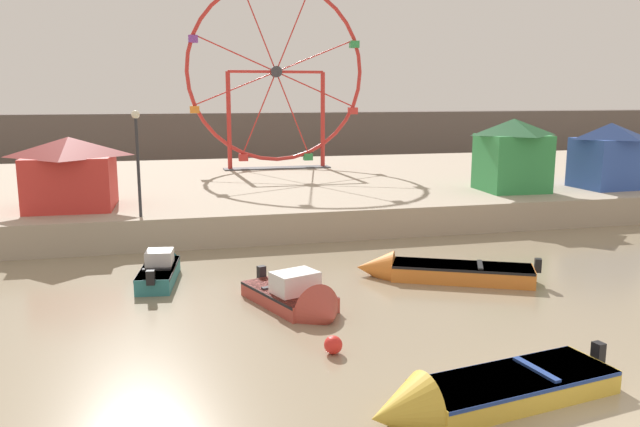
{
  "coord_description": "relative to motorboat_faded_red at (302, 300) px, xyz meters",
  "views": [
    {
      "loc": [
        -7.95,
        -8.67,
        6.03
      ],
      "look_at": [
        -3.08,
        10.96,
        2.21
      ],
      "focal_mm": 35.69,
      "sensor_mm": 36.0,
      "label": 1
    }
  ],
  "objects": [
    {
      "name": "quay_promenade",
      "position": [
        4.32,
        19.32,
        0.33
      ],
      "size": [
        110.0,
        22.81,
        1.28
      ],
      "primitive_type": "cube",
      "color": "tan",
      "rests_on": "ground_plane"
    },
    {
      "name": "distant_town_skyline",
      "position": [
        4.32,
        39.42,
        1.89
      ],
      "size": [
        140.0,
        3.0,
        4.4
      ],
      "primitive_type": "cube",
      "color": "#564C47",
      "rests_on": "ground_plane"
    },
    {
      "name": "motorboat_faded_red",
      "position": [
        0.0,
        0.0,
        0.0
      ],
      "size": [
        2.73,
        4.08,
        1.56
      ],
      "rotation": [
        0.0,
        0.0,
        5.07
      ],
      "color": "#B24238",
      "rests_on": "ground_plane"
    },
    {
      "name": "motorboat_orange_hull",
      "position": [
        4.84,
        1.99,
        -0.01
      ],
      "size": [
        5.71,
        3.61,
        1.24
      ],
      "rotation": [
        0.0,
        0.0,
        2.7
      ],
      "color": "orange",
      "rests_on": "ground_plane"
    },
    {
      "name": "motorboat_mustard_yellow",
      "position": [
        2.03,
        -6.32,
        -0.05
      ],
      "size": [
        5.64,
        2.3,
        1.38
      ],
      "rotation": [
        0.0,
        0.0,
        3.31
      ],
      "color": "gold",
      "rests_on": "ground_plane"
    },
    {
      "name": "motorboat_teal_painted",
      "position": [
        -3.85,
        4.29,
        0.03
      ],
      "size": [
        1.54,
        3.98,
        1.23
      ],
      "rotation": [
        0.0,
        0.0,
        1.43
      ],
      "color": "teal",
      "rests_on": "ground_plane"
    },
    {
      "name": "ferris_wheel_red_frame",
      "position": [
        3.53,
        23.52,
        6.86
      ],
      "size": [
        11.25,
        1.2,
        11.73
      ],
      "color": "red",
      "rests_on": "quay_promenade"
    },
    {
      "name": "carnival_booth_red_striped",
      "position": [
        -7.4,
        11.42,
        2.53
      ],
      "size": [
        3.87,
        3.8,
        2.99
      ],
      "rotation": [
        0.0,
        0.0,
        -0.03
      ],
      "color": "red",
      "rests_on": "quay_promenade"
    },
    {
      "name": "carnival_booth_green_kiosk",
      "position": [
        13.12,
        11.32,
        2.82
      ],
      "size": [
        3.37,
        3.3,
        3.56
      ],
      "rotation": [
        0.0,
        0.0,
        -0.04
      ],
      "color": "#33934C",
      "rests_on": "quay_promenade"
    },
    {
      "name": "carnival_booth_blue_tent",
      "position": [
        18.42,
        11.02,
        2.69
      ],
      "size": [
        3.53,
        3.1,
        3.31
      ],
      "rotation": [
        0.0,
        0.0,
        0.06
      ],
      "color": "#3356B7",
      "rests_on": "quay_promenade"
    },
    {
      "name": "promenade_lamp_near",
      "position": [
        -4.56,
        8.73,
        3.65
      ],
      "size": [
        0.32,
        0.32,
        4.13
      ],
      "color": "#2D2D33",
      "rests_on": "quay_promenade"
    },
    {
      "name": "mooring_buoy_orange",
      "position": [
        0.07,
        -3.14,
        -0.09
      ],
      "size": [
        0.44,
        0.44,
        0.44
      ],
      "primitive_type": "sphere",
      "color": "red",
      "rests_on": "ground_plane"
    }
  ]
}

